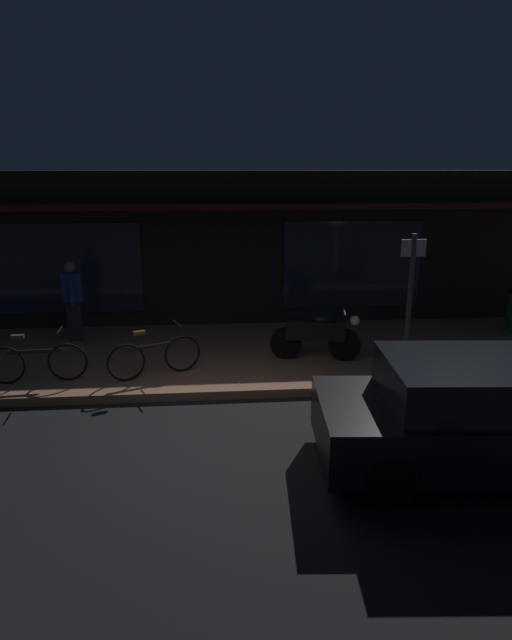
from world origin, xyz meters
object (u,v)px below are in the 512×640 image
(bicycle_extra, at_px, (155,356))
(parked_car_near, at_px, (482,416))
(bicycle_parked, at_px, (36,362))
(sign_post, at_px, (410,292))
(person_photographer, at_px, (73,300))
(motorcycle, at_px, (317,334))

(bicycle_extra, bearing_deg, parked_car_near, -35.95)
(bicycle_parked, relative_size, sign_post, 0.69)
(bicycle_parked, bearing_deg, bicycle_extra, 3.56)
(bicycle_extra, distance_m, person_photographer, 2.94)
(motorcycle, height_order, bicycle_extra, motorcycle)
(motorcycle, xyz_separation_m, person_photographer, (-4.82, 1.60, 0.38))
(person_photographer, bearing_deg, motorcycle, -18.35)
(bicycle_parked, height_order, person_photographer, person_photographer)
(bicycle_parked, bearing_deg, motorcycle, 8.57)
(bicycle_extra, bearing_deg, person_photographer, 129.98)
(motorcycle, bearing_deg, sign_post, -14.27)
(sign_post, bearing_deg, person_photographer, 162.64)
(parked_car_near, bearing_deg, motorcycle, 109.57)
(motorcycle, distance_m, sign_post, 1.84)
(person_photographer, distance_m, parked_car_near, 8.14)
(bicycle_parked, xyz_separation_m, parked_car_near, (6.24, -2.99, 0.20))
(motorcycle, bearing_deg, parked_car_near, -70.43)
(bicycle_parked, xyz_separation_m, sign_post, (6.49, 0.34, 1.00))
(motorcycle, xyz_separation_m, bicycle_parked, (-4.92, -0.74, -0.14))
(person_photographer, distance_m, sign_post, 6.72)
(motorcycle, distance_m, parked_car_near, 3.96)
(person_photographer, bearing_deg, parked_car_near, -40.91)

